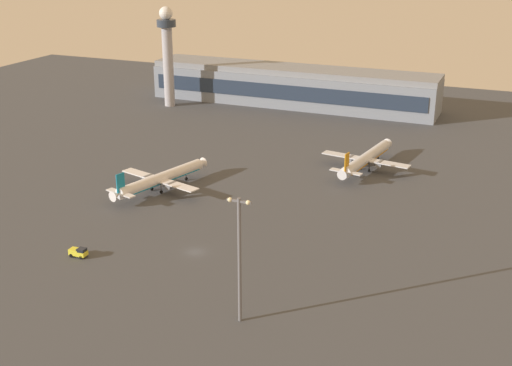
# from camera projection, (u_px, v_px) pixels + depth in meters

# --- Properties ---
(ground_plane) EXTENTS (416.00, 416.00, 0.00)m
(ground_plane) POSITION_uv_depth(u_px,v_px,m) (195.00, 252.00, 156.46)
(ground_plane) COLOR #424449
(terminal_building) EXTENTS (125.00, 22.40, 16.40)m
(terminal_building) POSITION_uv_depth(u_px,v_px,m) (292.00, 86.00, 288.51)
(terminal_building) COLOR gray
(terminal_building) RESTS_ON ground
(control_tower) EXTENTS (8.00, 8.00, 41.95)m
(control_tower) POSITION_uv_depth(u_px,v_px,m) (168.00, 50.00, 280.80)
(control_tower) COLOR #A8A8B2
(control_tower) RESTS_ON ground
(airplane_near_gate) EXTENTS (28.17, 35.88, 9.36)m
(airplane_near_gate) POSITION_uv_depth(u_px,v_px,m) (160.00, 179.00, 192.71)
(airplane_near_gate) COLOR white
(airplane_near_gate) RESTS_ON ground
(airplane_taxiway_distant) EXTENTS (28.97, 37.08, 9.53)m
(airplane_taxiway_distant) POSITION_uv_depth(u_px,v_px,m) (366.00, 159.00, 209.85)
(airplane_taxiway_distant) COLOR silver
(airplane_taxiway_distant) RESTS_ON ground
(maintenance_van) EXTENTS (4.21, 2.15, 2.25)m
(maintenance_van) POSITION_uv_depth(u_px,v_px,m) (79.00, 252.00, 153.77)
(maintenance_van) COLOR yellow
(maintenance_van) RESTS_ON ground
(apron_light_east) EXTENTS (4.80, 0.90, 25.55)m
(apron_light_east) POSITION_uv_depth(u_px,v_px,m) (239.00, 253.00, 123.63)
(apron_light_east) COLOR slate
(apron_light_east) RESTS_ON ground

